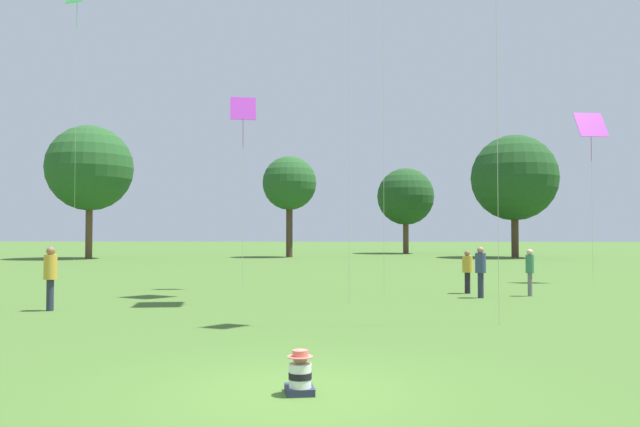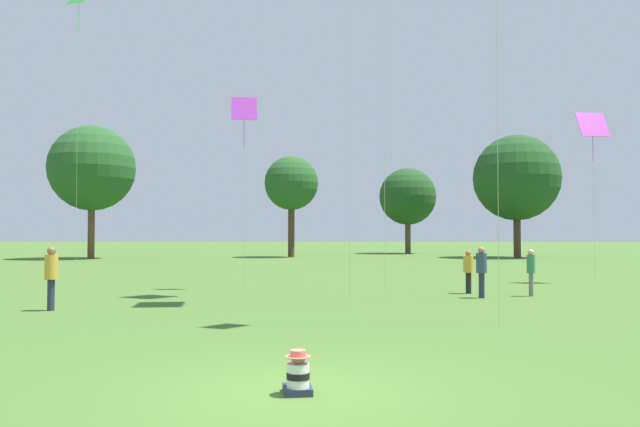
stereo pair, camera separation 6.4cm
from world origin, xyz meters
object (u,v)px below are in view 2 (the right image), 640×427
at_px(person_standing_1, 481,267).
at_px(kite_1, 593,127).
at_px(person_standing_3, 51,272).
at_px(distant_tree_2, 517,178).
at_px(person_standing_5, 468,268).
at_px(person_standing_4, 531,268).
at_px(seated_toddler, 298,375).
at_px(distant_tree_1, 92,168).
at_px(distant_tree_0, 291,184).
at_px(distant_tree_3, 408,197).
at_px(kite_5, 244,113).
at_px(kite_4, 79,5).

xyz_separation_m(person_standing_1, kite_1, (6.31, 6.74, 5.90)).
xyz_separation_m(person_standing_3, distant_tree_2, (23.24, 39.18, 6.06)).
distance_m(person_standing_3, person_standing_5, 13.97).
bearing_deg(person_standing_4, distant_tree_2, 179.73).
bearing_deg(seated_toddler, person_standing_3, 121.32).
bearing_deg(distant_tree_2, person_standing_1, -106.40).
bearing_deg(distant_tree_1, distant_tree_0, 13.97).
distance_m(seated_toddler, kite_1, 23.67).
xyz_separation_m(kite_1, distant_tree_1, (-33.12, 24.27, 0.84)).
relative_size(person_standing_4, distant_tree_3, 0.18).
bearing_deg(person_standing_1, kite_1, 160.31).
bearing_deg(distant_tree_3, distant_tree_1, -152.16).
relative_size(person_standing_4, kite_5, 0.22).
bearing_deg(person_standing_1, distant_tree_3, -158.53).
distance_m(person_standing_3, distant_tree_2, 45.96).
bearing_deg(distant_tree_0, person_standing_4, -71.13).
xyz_separation_m(kite_1, kite_4, (-25.34, 4.17, 7.53)).
bearing_deg(person_standing_1, distant_tree_2, -172.96).
relative_size(person_standing_5, distant_tree_0, 0.17).
bearing_deg(distant_tree_3, seated_toddler, -96.49).
xyz_separation_m(seated_toddler, kite_1, (11.43, 19.63, 6.67)).
bearing_deg(kite_1, distant_tree_1, 179.30).
xyz_separation_m(person_standing_1, kite_5, (-8.65, 2.89, 5.93)).
bearing_deg(kite_5, person_standing_5, 25.02).
relative_size(person_standing_4, distant_tree_1, 0.14).
distance_m(kite_1, kite_4, 26.76).
height_order(person_standing_5, distant_tree_1, distant_tree_1).
bearing_deg(kite_1, distant_tree_2, 117.48).
bearing_deg(person_standing_3, person_standing_4, -106.69).
bearing_deg(distant_tree_0, kite_4, -110.46).
bearing_deg(kite_1, kite_5, -130.04).
xyz_separation_m(kite_1, distant_tree_3, (-4.73, 39.27, -0.81)).
height_order(kite_1, kite_4, kite_4).
distance_m(kite_1, distant_tree_0, 32.79).
height_order(person_standing_1, kite_4, kite_4).
distance_m(person_standing_1, person_standing_3, 13.56).
distance_m(person_standing_1, person_standing_5, 1.56).
distance_m(person_standing_3, kite_5, 10.09).
xyz_separation_m(person_standing_4, distant_tree_0, (-11.80, 34.52, 5.71)).
bearing_deg(kite_5, person_standing_1, 15.49).
relative_size(kite_4, kite_5, 2.04).
bearing_deg(kite_1, seated_toddler, -84.67).
bearing_deg(seated_toddler, kite_1, 49.46).
relative_size(kite_5, distant_tree_2, 0.69).
distance_m(person_standing_4, distant_tree_3, 45.61).
distance_m(person_standing_3, kite_1, 22.84).
bearing_deg(seated_toddler, distant_tree_1, 105.97).
xyz_separation_m(seated_toddler, distant_tree_1, (-21.70, 43.90, 7.51)).
bearing_deg(distant_tree_3, person_standing_4, -89.67).
bearing_deg(distant_tree_2, kite_4, -140.53).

